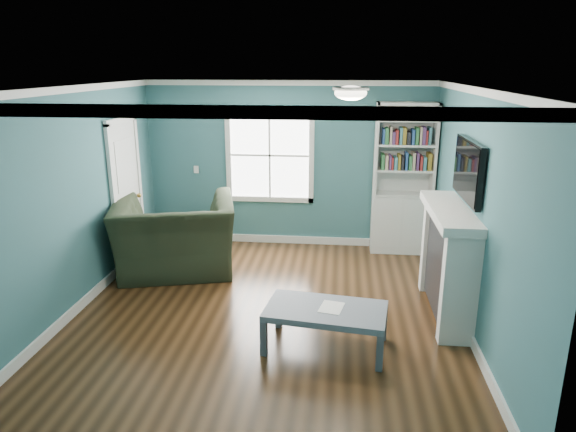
# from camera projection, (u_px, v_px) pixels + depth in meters

# --- Properties ---
(floor) EXTENTS (5.00, 5.00, 0.00)m
(floor) POSITION_uv_depth(u_px,v_px,m) (267.00, 312.00, 6.09)
(floor) COLOR black
(floor) RESTS_ON ground
(room_walls) EXTENTS (5.00, 5.00, 5.00)m
(room_walls) POSITION_uv_depth(u_px,v_px,m) (266.00, 182.00, 5.64)
(room_walls) COLOR #34666A
(room_walls) RESTS_ON ground
(trim) EXTENTS (4.50, 5.00, 2.60)m
(trim) POSITION_uv_depth(u_px,v_px,m) (266.00, 212.00, 5.74)
(trim) COLOR white
(trim) RESTS_ON ground
(window) EXTENTS (1.40, 0.06, 1.50)m
(window) POSITION_uv_depth(u_px,v_px,m) (270.00, 155.00, 8.08)
(window) COLOR white
(window) RESTS_ON room_walls
(bookshelf) EXTENTS (0.90, 0.35, 2.31)m
(bookshelf) POSITION_uv_depth(u_px,v_px,m) (402.00, 194.00, 7.85)
(bookshelf) COLOR silver
(bookshelf) RESTS_ON ground
(fireplace) EXTENTS (0.44, 1.58, 1.30)m
(fireplace) POSITION_uv_depth(u_px,v_px,m) (448.00, 263.00, 5.89)
(fireplace) COLOR black
(fireplace) RESTS_ON ground
(tv) EXTENTS (0.06, 1.10, 0.65)m
(tv) POSITION_uv_depth(u_px,v_px,m) (468.00, 170.00, 5.57)
(tv) COLOR black
(tv) RESTS_ON fireplace
(door) EXTENTS (0.12, 0.98, 2.17)m
(door) POSITION_uv_depth(u_px,v_px,m) (127.00, 192.00, 7.34)
(door) COLOR silver
(door) RESTS_ON ground
(ceiling_fixture) EXTENTS (0.38, 0.38, 0.15)m
(ceiling_fixture) POSITION_uv_depth(u_px,v_px,m) (351.00, 92.00, 5.37)
(ceiling_fixture) COLOR white
(ceiling_fixture) RESTS_ON room_walls
(light_switch) EXTENTS (0.08, 0.01, 0.12)m
(light_switch) POSITION_uv_depth(u_px,v_px,m) (196.00, 169.00, 8.27)
(light_switch) COLOR white
(light_switch) RESTS_ON room_walls
(recliner) EXTENTS (1.82, 1.42, 1.40)m
(recliner) POSITION_uv_depth(u_px,v_px,m) (175.00, 224.00, 7.11)
(recliner) COLOR #242E1C
(recliner) RESTS_ON ground
(coffee_table) EXTENTS (1.30, 0.82, 0.44)m
(coffee_table) POSITION_uv_depth(u_px,v_px,m) (326.00, 313.00, 5.24)
(coffee_table) COLOR #464B54
(coffee_table) RESTS_ON ground
(paper_sheet) EXTENTS (0.28, 0.33, 0.00)m
(paper_sheet) POSITION_uv_depth(u_px,v_px,m) (331.00, 307.00, 5.23)
(paper_sheet) COLOR white
(paper_sheet) RESTS_ON coffee_table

